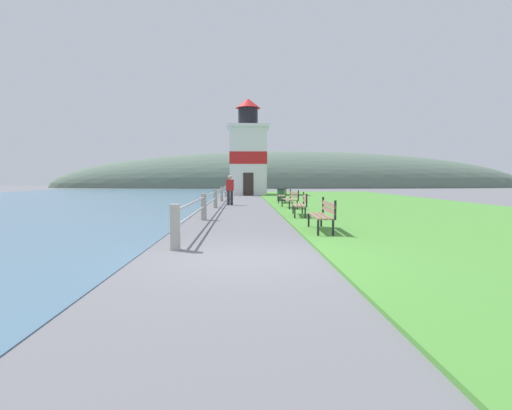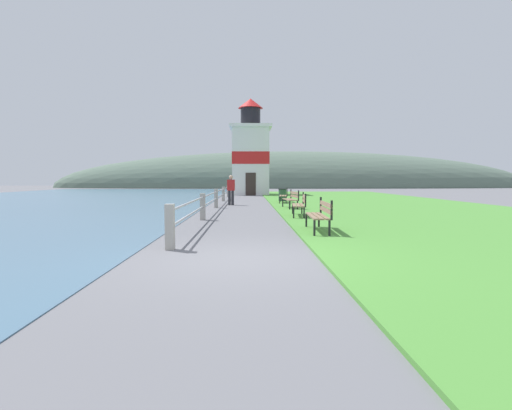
{
  "view_description": "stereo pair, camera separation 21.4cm",
  "coord_description": "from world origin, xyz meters",
  "views": [
    {
      "loc": [
        -0.0,
        -7.23,
        1.47
      ],
      "look_at": [
        0.57,
        10.54,
        0.3
      ],
      "focal_mm": 28.0,
      "sensor_mm": 36.0,
      "label": 1
    },
    {
      "loc": [
        0.21,
        -7.24,
        1.47
      ],
      "look_at": [
        0.57,
        10.54,
        0.3
      ],
      "focal_mm": 28.0,
      "sensor_mm": 36.0,
      "label": 2
    }
  ],
  "objects": [
    {
      "name": "grass_verge",
      "position": [
        7.51,
        14.7,
        0.03
      ],
      "size": [
        12.0,
        44.1,
        0.06
      ],
      "color": "#4C8E38",
      "rests_on": "ground_plane"
    },
    {
      "name": "park_bench_far",
      "position": [
        2.32,
        11.96,
        0.54
      ],
      "size": [
        0.64,
        1.87,
        0.94
      ],
      "rotation": [
        0.0,
        0.0,
        3.23
      ],
      "color": "#846B51",
      "rests_on": "ground_plane"
    },
    {
      "name": "park_bench_by_lighthouse",
      "position": [
        2.38,
        16.27,
        0.54
      ],
      "size": [
        0.64,
        1.74,
        0.94
      ],
      "rotation": [
        0.0,
        0.0,
        3.04
      ],
      "color": "#846B51",
      "rests_on": "ground_plane"
    },
    {
      "name": "distant_hillside",
      "position": [
        8.0,
        59.4,
        0.0
      ],
      "size": [
        80.0,
        16.0,
        12.0
      ],
      "color": "#566B5B",
      "rests_on": "ground_plane"
    },
    {
      "name": "seawall_railing",
      "position": [
        -1.41,
        12.99,
        0.56
      ],
      "size": [
        0.18,
        24.17,
        0.95
      ],
      "color": "#A8A399",
      "rests_on": "ground_plane"
    },
    {
      "name": "lighthouse",
      "position": [
        0.46,
        29.42,
        3.67
      ],
      "size": [
        3.76,
        3.76,
        8.73
      ],
      "color": "white",
      "rests_on": "ground_plane"
    },
    {
      "name": "person_strolling",
      "position": [
        -0.73,
        15.03,
        0.9
      ],
      "size": [
        0.43,
        0.27,
        1.67
      ],
      "rotation": [
        0.0,
        0.0,
        1.43
      ],
      "color": "#28282D",
      "rests_on": "ground_plane"
    },
    {
      "name": "ground_plane",
      "position": [
        0.0,
        0.0,
        0.0
      ],
      "size": [
        160.0,
        160.0,
        0.0
      ],
      "primitive_type": "plane",
      "color": "slate"
    },
    {
      "name": "trash_bin",
      "position": [
        2.41,
        18.04,
        0.42
      ],
      "size": [
        0.54,
        0.54,
        0.84
      ],
      "color": "#2D5138",
      "rests_on": "ground_plane"
    },
    {
      "name": "park_bench_midway",
      "position": [
        2.21,
        7.84,
        0.54
      ],
      "size": [
        0.64,
        1.93,
        0.94
      ],
      "rotation": [
        0.0,
        0.0,
        3.05
      ],
      "color": "#846B51",
      "rests_on": "ground_plane"
    },
    {
      "name": "park_bench_near",
      "position": [
        2.17,
        3.46,
        0.54
      ],
      "size": [
        0.54,
        1.93,
        0.94
      ],
      "rotation": [
        0.0,
        0.0,
        3.1
      ],
      "color": "#846B51",
      "rests_on": "ground_plane"
    }
  ]
}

